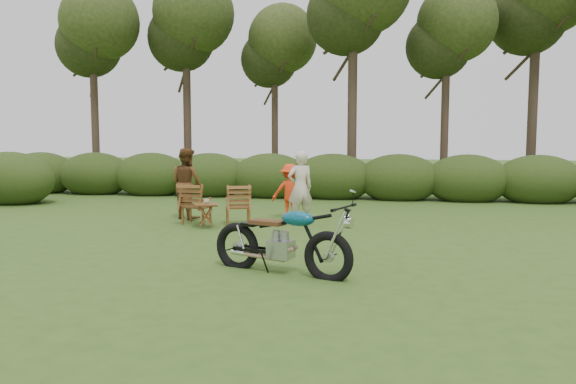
% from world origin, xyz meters
% --- Properties ---
extents(ground, '(80.00, 80.00, 0.00)m').
position_xyz_m(ground, '(0.00, 0.00, 0.00)').
color(ground, '#33501A').
rests_on(ground, ground).
extents(tree_line, '(22.52, 11.62, 8.14)m').
position_xyz_m(tree_line, '(0.50, 9.74, 3.81)').
color(tree_line, '#34251C').
rests_on(tree_line, ground).
extents(motorcycle, '(2.22, 1.42, 1.18)m').
position_xyz_m(motorcycle, '(0.23, -0.72, 0.00)').
color(motorcycle, '#0D84AA').
rests_on(motorcycle, ground).
extents(lawn_chair_right, '(0.76, 0.76, 0.86)m').
position_xyz_m(lawn_chair_right, '(-1.55, 3.51, 0.00)').
color(lawn_chair_right, brown).
rests_on(lawn_chair_right, ground).
extents(lawn_chair_left, '(0.65, 0.65, 0.88)m').
position_xyz_m(lawn_chair_left, '(-2.45, 3.34, 0.00)').
color(lawn_chair_left, brown).
rests_on(lawn_chair_left, ground).
extents(side_table, '(0.60, 0.56, 0.51)m').
position_xyz_m(side_table, '(-2.05, 2.82, 0.26)').
color(side_table, '#5C3517').
rests_on(side_table, ground).
extents(cup, '(0.13, 0.13, 0.10)m').
position_xyz_m(cup, '(-2.05, 2.87, 0.56)').
color(cup, beige).
rests_on(cup, side_table).
extents(adult_a, '(0.70, 0.64, 1.60)m').
position_xyz_m(adult_a, '(-0.20, 3.74, 0.00)').
color(adult_a, beige).
rests_on(adult_a, ground).
extents(adult_b, '(1.01, 0.95, 1.65)m').
position_xyz_m(adult_b, '(-2.92, 4.04, 0.00)').
color(adult_b, brown).
rests_on(adult_b, ground).
extents(child, '(0.91, 0.64, 1.28)m').
position_xyz_m(child, '(-0.56, 4.44, 0.00)').
color(child, '#F53D17').
rests_on(child, ground).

